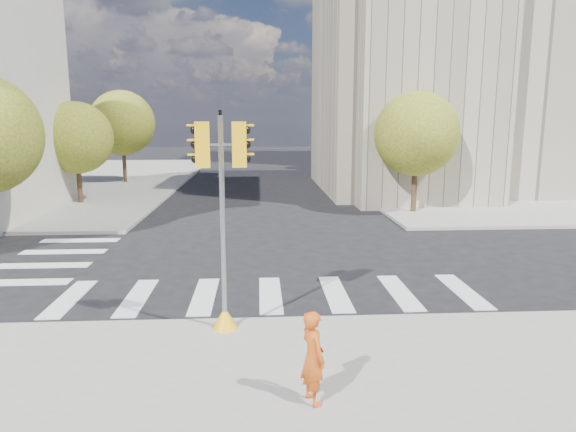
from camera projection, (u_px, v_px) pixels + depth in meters
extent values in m
plane|color=black|center=(272.00, 273.00, 16.03)|extent=(160.00, 160.00, 0.00)
cube|color=gray|center=(504.00, 177.00, 42.67)|extent=(28.00, 40.00, 0.15)
cube|color=gray|center=(10.00, 180.00, 40.40)|extent=(28.00, 40.00, 0.15)
cube|color=#A0957F|center=(510.00, 87.00, 35.35)|extent=(26.00, 14.00, 14.00)
cube|color=#A0957F|center=(418.00, 81.00, 29.99)|extent=(8.00, 8.00, 14.00)
cube|color=#9EA0A3|center=(463.00, 25.00, 55.76)|extent=(20.00, 18.00, 30.00)
cylinder|color=#382616|center=(80.00, 186.00, 28.98)|extent=(0.28, 0.28, 2.17)
sphere|color=#33601B|center=(76.00, 138.00, 28.49)|extent=(4.00, 4.00, 4.00)
cylinder|color=#382616|center=(125.00, 166.00, 38.75)|extent=(0.28, 0.28, 2.62)
sphere|color=#33601B|center=(122.00, 123.00, 38.16)|extent=(4.80, 4.80, 4.80)
cylinder|color=#382616|center=(414.00, 191.00, 26.06)|extent=(0.28, 0.28, 2.38)
sphere|color=#33601B|center=(417.00, 134.00, 25.53)|extent=(4.20, 4.20, 4.20)
cylinder|color=#382616|center=(365.00, 168.00, 37.82)|extent=(0.28, 0.28, 2.52)
sphere|color=#33601B|center=(367.00, 126.00, 37.25)|extent=(4.60, 4.60, 4.60)
cylinder|color=#382616|center=(340.00, 158.00, 49.62)|extent=(0.28, 0.28, 2.27)
sphere|color=#33601B|center=(340.00, 130.00, 49.12)|extent=(4.00, 4.00, 4.00)
cylinder|color=black|center=(404.00, 130.00, 29.47)|extent=(0.12, 0.12, 8.00)
cube|color=black|center=(407.00, 58.00, 28.74)|extent=(0.35, 0.18, 0.22)
cylinder|color=black|center=(358.00, 127.00, 43.21)|extent=(0.12, 0.12, 8.00)
cube|color=black|center=(359.00, 78.00, 42.48)|extent=(0.35, 0.18, 0.22)
cone|color=#F6B20C|center=(225.00, 318.00, 11.38)|extent=(0.56, 0.56, 0.50)
cylinder|color=gray|center=(223.00, 226.00, 11.00)|extent=(0.11, 0.11, 4.66)
cylinder|color=black|center=(220.00, 113.00, 10.56)|extent=(0.07, 0.07, 0.12)
cylinder|color=gray|center=(221.00, 145.00, 10.68)|extent=(0.90, 0.12, 0.06)
cube|color=#F6B20C|center=(202.00, 145.00, 10.64)|extent=(0.31, 0.24, 0.95)
cube|color=#F6B20C|center=(239.00, 145.00, 10.73)|extent=(0.31, 0.24, 0.95)
imported|color=#CB4F13|center=(313.00, 357.00, 8.30)|extent=(0.57, 0.67, 1.57)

